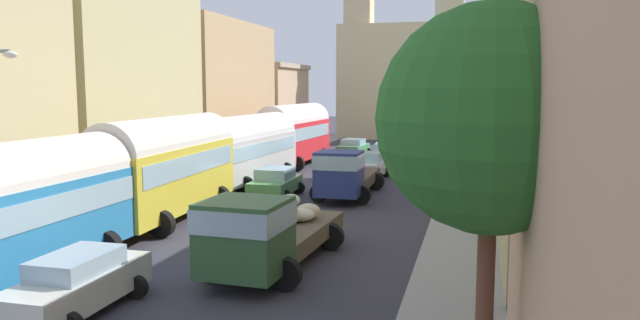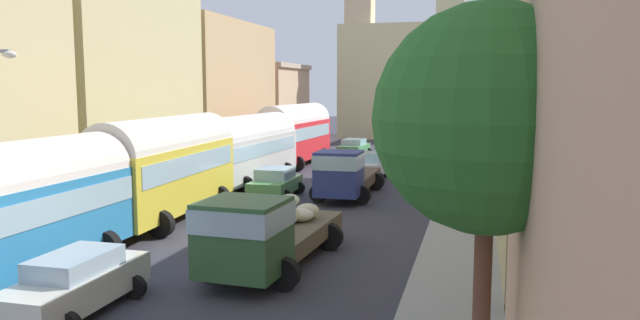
% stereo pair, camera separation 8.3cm
% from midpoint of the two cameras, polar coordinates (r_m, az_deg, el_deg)
% --- Properties ---
extents(ground_plane, '(154.00, 154.00, 0.00)m').
position_cam_midpoint_polar(ground_plane, '(34.88, 1.78, -2.11)').
color(ground_plane, '#36353F').
extents(sidewalk_left, '(2.50, 70.00, 0.14)m').
position_cam_midpoint_polar(sidewalk_left, '(37.15, -9.19, -1.53)').
color(sidewalk_left, gray).
rests_on(sidewalk_left, ground).
extents(sidewalk_right, '(2.50, 70.00, 0.14)m').
position_cam_midpoint_polar(sidewalk_right, '(34.01, 13.78, -2.42)').
color(sidewalk_right, '#999993').
rests_on(sidewalk_right, ground).
extents(building_left_2, '(5.16, 11.34, 13.46)m').
position_cam_midpoint_polar(building_left_2, '(33.69, -18.92, 8.75)').
color(building_left_2, tan).
rests_on(building_left_2, ground).
extents(building_left_3, '(5.57, 13.05, 10.15)m').
position_cam_midpoint_polar(building_left_3, '(45.00, -10.30, 6.30)').
color(building_left_3, tan).
rests_on(building_left_3, ground).
extents(building_left_4, '(5.19, 9.53, 7.57)m').
position_cam_midpoint_polar(building_left_4, '(56.11, -4.62, 5.19)').
color(building_left_4, tan).
rests_on(building_left_4, ground).
extents(building_right_1, '(5.23, 12.42, 9.82)m').
position_cam_midpoint_polar(building_right_1, '(21.32, 23.38, 4.95)').
color(building_right_1, tan).
rests_on(building_right_1, ground).
extents(building_right_2, '(4.44, 13.20, 10.77)m').
position_cam_midpoint_polar(building_right_2, '(34.98, 19.79, 6.38)').
color(building_right_2, beige).
rests_on(building_right_2, ground).
extents(distant_church, '(13.47, 7.99, 21.72)m').
position_cam_midpoint_polar(distant_church, '(66.13, 8.11, 8.28)').
color(distant_church, beige).
rests_on(distant_church, ground).
extents(parked_bus_1, '(3.51, 9.13, 4.28)m').
position_cam_midpoint_polar(parked_bus_1, '(25.46, -14.30, -0.27)').
color(parked_bus_1, gold).
rests_on(parked_bus_1, ground).
extents(parked_bus_2, '(3.51, 9.64, 3.95)m').
position_cam_midpoint_polar(parked_bus_2, '(33.58, -6.85, 1.25)').
color(parked_bus_2, silver).
rests_on(parked_bus_2, ground).
extents(parked_bus_3, '(3.60, 9.09, 4.30)m').
position_cam_midpoint_polar(parked_bus_3, '(42.03, -2.34, 2.70)').
color(parked_bus_3, red).
rests_on(parked_bus_3, ground).
extents(cargo_truck_0, '(3.29, 7.29, 2.45)m').
position_cam_midpoint_polar(cargo_truck_0, '(17.78, -5.20, -6.76)').
color(cargo_truck_0, '#2F542F').
rests_on(cargo_truck_0, ground).
extents(cargo_truck_1, '(2.95, 7.04, 2.51)m').
position_cam_midpoint_polar(cargo_truck_1, '(29.29, 2.45, -1.30)').
color(cargo_truck_1, navy).
rests_on(cargo_truck_1, ground).
extents(car_0, '(2.27, 3.72, 1.62)m').
position_cam_midpoint_polar(car_0, '(35.91, 4.81, -0.56)').
color(car_0, silver).
rests_on(car_0, ground).
extents(car_1, '(2.28, 3.74, 1.58)m').
position_cam_midpoint_polar(car_1, '(42.29, 6.25, 0.52)').
color(car_1, '#438BBF').
rests_on(car_1, ground).
extents(car_2, '(2.32, 4.26, 1.42)m').
position_cam_midpoint_polar(car_2, '(49.65, 7.65, 1.38)').
color(car_2, silver).
rests_on(car_2, ground).
extents(car_3, '(2.13, 4.24, 1.50)m').
position_cam_midpoint_polar(car_3, '(15.91, -21.96, -10.78)').
color(car_3, silver).
rests_on(car_3, ground).
extents(car_4, '(2.42, 3.87, 1.47)m').
position_cam_midpoint_polar(car_4, '(30.12, -4.18, -2.12)').
color(car_4, '#549552').
rests_on(car_4, ground).
extents(car_5, '(2.53, 3.83, 1.41)m').
position_cam_midpoint_polar(car_5, '(47.63, 3.28, 1.19)').
color(car_5, '#4E9B59').
rests_on(car_5, ground).
extents(pedestrian_1, '(0.43, 0.43, 1.75)m').
position_cam_midpoint_polar(pedestrian_1, '(27.17, 13.47, -2.74)').
color(pedestrian_1, '#1F253C').
rests_on(pedestrian_1, ground).
extents(pedestrian_2, '(0.43, 0.43, 1.76)m').
position_cam_midpoint_polar(pedestrian_2, '(33.41, 15.19, -0.98)').
color(pedestrian_2, '#7C6061').
rests_on(pedestrian_2, ground).
extents(pedestrian_3, '(0.53, 0.53, 1.89)m').
position_cam_midpoint_polar(pedestrian_3, '(34.49, 13.00, -0.59)').
color(pedestrian_3, '#6E6155').
rests_on(pedestrian_3, ground).
extents(roadside_tree_0, '(3.90, 3.90, 6.89)m').
position_cam_midpoint_polar(roadside_tree_0, '(10.48, 15.82, 3.69)').
color(roadside_tree_0, brown).
rests_on(roadside_tree_0, ground).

